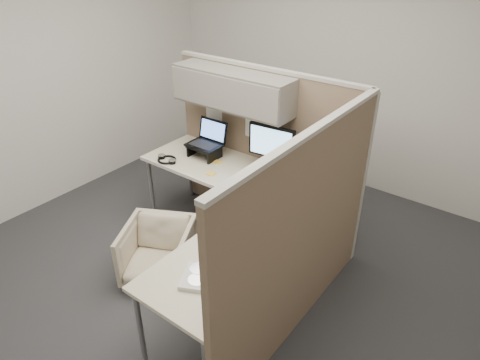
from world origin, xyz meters
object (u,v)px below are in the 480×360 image
Objects in this scene: keyboard at (256,193)px; office_chair at (158,250)px; desk at (233,204)px; monitor_left at (271,146)px.

office_chair is at bearing -125.85° from keyboard.
desk is 0.21m from keyboard.
office_chair is at bearing -133.04° from desk.
monitor_left is at bearing 110.46° from keyboard.
desk is 0.77m from office_chair.
keyboard is (0.11, 0.17, 0.05)m from desk.
office_chair is at bearing -118.60° from monitor_left.
desk is at bearing -116.87° from keyboard.
desk is at bearing -95.05° from monitor_left.
monitor_left reaches higher than desk.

